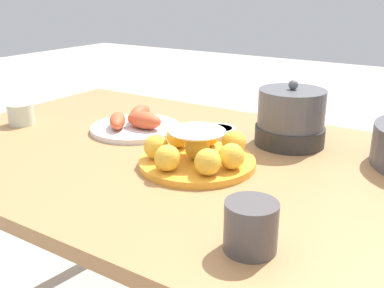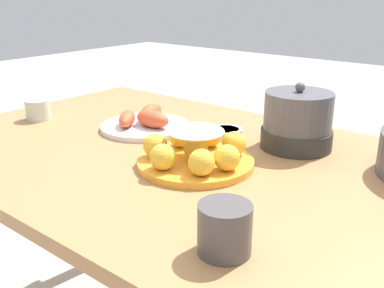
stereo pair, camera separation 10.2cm
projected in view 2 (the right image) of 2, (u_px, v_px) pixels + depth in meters
The scene contains 7 objects.
dining_table at pixel (189, 189), 1.10m from camera, with size 1.40×0.86×0.70m.
cake_plate at pixel (196, 152), 1.00m from camera, with size 0.26×0.26×0.09m.
sauce_bowl at pixel (226, 133), 1.18m from camera, with size 0.09×0.09×0.03m.
seafood_platter at pixel (145, 122), 1.26m from camera, with size 0.25×0.25×0.06m.
cup_near at pixel (225, 229), 0.67m from camera, with size 0.08×0.08×0.08m.
cup_far at pixel (38, 110), 1.35m from camera, with size 0.07×0.07×0.06m.
warming_pot at pixel (297, 121), 1.10m from camera, with size 0.18×0.18×0.16m.
Camera 2 is at (0.64, -0.77, 1.08)m, focal length 42.00 mm.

